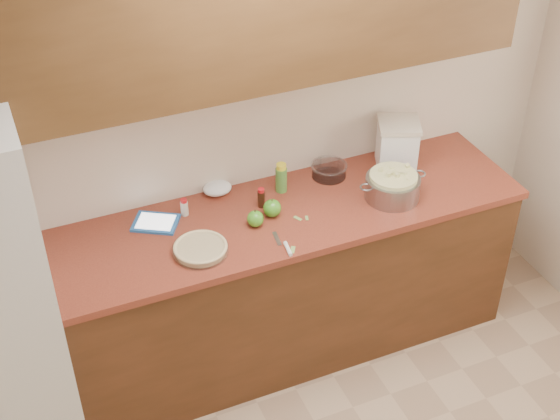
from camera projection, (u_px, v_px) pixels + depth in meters
name	position (u px, v px, depth m)	size (l,w,h in m)	color
room_shell	(440.00, 371.00, 2.56)	(3.60, 3.60, 3.60)	tan
counter_run	(270.00, 285.00, 4.15)	(2.64, 0.68, 0.92)	#552D18
upper_cabinets	(254.00, 6.00, 3.38)	(2.60, 0.34, 0.70)	#56361A
pie	(201.00, 249.00, 3.63)	(0.26, 0.26, 0.04)	silver
colander	(392.00, 186.00, 3.96)	(0.38, 0.28, 0.14)	gray
flour_canister	(397.00, 144.00, 4.16)	(0.28, 0.28, 0.27)	white
tablet	(156.00, 223.00, 3.82)	(0.27, 0.25, 0.02)	#215BA2
paring_knife	(286.00, 247.00, 3.66)	(0.05, 0.20, 0.02)	gray
lemon_bottle	(281.00, 178.00, 4.01)	(0.06, 0.06, 0.16)	#4C8C38
cinnamon_shaker	(184.00, 207.00, 3.86)	(0.04, 0.04, 0.09)	beige
vanilla_bottle	(261.00, 198.00, 3.91)	(0.04, 0.04, 0.11)	black
mixing_bowl	(329.00, 170.00, 4.14)	(0.20, 0.20, 0.07)	silver
paper_towel	(217.00, 188.00, 4.01)	(0.15, 0.12, 0.06)	white
apple_left	(255.00, 219.00, 3.79)	(0.08, 0.08, 0.09)	#439122
apple_center	(272.00, 208.00, 3.85)	(0.09, 0.09, 0.10)	#439122
peel_a	(293.00, 250.00, 3.66)	(0.05, 0.02, 0.00)	#86AF55
peel_b	(307.00, 218.00, 3.86)	(0.04, 0.01, 0.00)	#86AF55
peel_c	(298.00, 218.00, 3.86)	(0.05, 0.02, 0.00)	#86AF55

